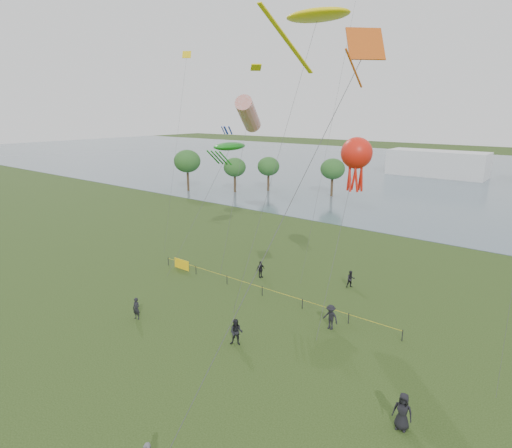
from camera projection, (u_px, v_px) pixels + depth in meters
The scene contains 16 objects.
ground_plane at pixel (140, 408), 22.63m from camera, with size 400.00×400.00×0.00m, color #1E3210.
lake at pixel (496, 178), 98.71m from camera, with size 400.00×120.00×0.08m, color slate.
pavilion_left at pixel (437, 164), 101.28m from camera, with size 22.00×8.00×6.00m, color silver.
trees at pixel (246, 165), 80.53m from camera, with size 29.35×17.15×7.96m.
fence at pixel (210, 273), 39.85m from camera, with size 24.07×0.07×1.05m.
spectator_a at pixel (236, 332), 28.52m from camera, with size 0.89×0.70×1.84m, color black.
spectator_b at pixel (331, 317), 30.59m from camera, with size 1.21×0.69×1.87m, color black.
spectator_c at pixel (261, 269), 40.09m from camera, with size 0.95×0.39×1.61m, color black.
spectator_d at pixel (403, 412), 20.93m from camera, with size 0.96×0.62×1.96m, color black.
spectator_f at pixel (136, 308), 32.11m from camera, with size 0.61×0.40×1.68m, color black.
spectator_g at pixel (351, 279), 37.84m from camera, with size 0.76×0.59×1.56m, color black.
kite_stingray at pixel (317, 16), 34.14m from camera, with size 5.58×11.39×23.04m.
kite_windsock at pixel (248, 114), 42.83m from camera, with size 4.21×8.80×16.75m.
kite_creature at pixel (229, 147), 43.00m from camera, with size 2.28×10.11×12.15m.
kite_octopus at pixel (357, 154), 32.13m from camera, with size 2.37×8.17×13.34m.
kite_delta at pixel (354, 67), 16.70m from camera, with size 3.84×12.07×18.46m.
Camera 1 is at (16.78, -11.44, 15.27)m, focal length 30.00 mm.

